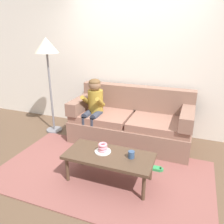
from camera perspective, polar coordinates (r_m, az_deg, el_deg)
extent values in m
plane|color=brown|center=(3.42, -0.72, -13.04)|extent=(10.00, 10.00, 0.00)
cube|color=silver|center=(4.22, 6.38, 13.67)|extent=(8.00, 0.10, 2.80)
cube|color=brown|center=(3.22, -2.41, -15.23)|extent=(2.91, 1.65, 0.01)
cube|color=#846051|center=(3.96, 4.67, -4.97)|extent=(2.03, 0.90, 0.38)
cube|color=#916555|center=(3.98, -2.45, -0.91)|extent=(0.97, 0.74, 0.12)
cube|color=#916555|center=(3.72, 12.08, -2.90)|extent=(0.97, 0.74, 0.12)
cube|color=#846051|center=(4.09, 6.27, 3.66)|extent=(2.03, 0.20, 0.43)
cube|color=#846051|center=(4.13, -7.42, 2.26)|extent=(0.20, 0.90, 0.22)
cube|color=#846051|center=(3.68, 18.66, -0.98)|extent=(0.20, 0.90, 0.22)
cube|color=#4C3828|center=(2.90, -0.74, -11.12)|extent=(1.13, 0.52, 0.04)
cylinder|color=#4C3828|center=(3.05, -11.28, -14.13)|extent=(0.04, 0.04, 0.35)
cylinder|color=#4C3828|center=(2.73, 8.04, -18.53)|extent=(0.04, 0.04, 0.35)
cylinder|color=#4C3828|center=(3.34, -7.63, -10.60)|extent=(0.04, 0.04, 0.35)
cylinder|color=#4C3828|center=(3.05, 9.81, -14.00)|extent=(0.04, 0.04, 0.35)
cylinder|color=olive|center=(3.91, -4.19, 2.71)|extent=(0.26, 0.26, 0.40)
sphere|color=#846047|center=(3.81, -4.43, 6.88)|extent=(0.21, 0.21, 0.21)
ellipsoid|color=brown|center=(3.80, -4.45, 7.57)|extent=(0.20, 0.20, 0.12)
cylinder|color=#333847|center=(3.88, -6.12, -0.47)|extent=(0.11, 0.30, 0.11)
cylinder|color=#333847|center=(3.85, -7.00, -4.42)|extent=(0.09, 0.09, 0.44)
cube|color=black|center=(3.92, -7.18, -8.03)|extent=(0.10, 0.20, 0.06)
cylinder|color=olive|center=(3.87, -6.69, 2.97)|extent=(0.07, 0.29, 0.23)
cylinder|color=#333847|center=(3.81, -3.97, -0.78)|extent=(0.11, 0.30, 0.11)
cylinder|color=#333847|center=(3.78, -4.83, -4.80)|extent=(0.09, 0.09, 0.44)
cube|color=black|center=(3.85, -5.05, -8.46)|extent=(0.10, 0.20, 0.06)
cylinder|color=olive|center=(3.75, -2.99, 2.55)|extent=(0.07, 0.29, 0.23)
cylinder|color=white|center=(2.94, -2.35, -9.98)|extent=(0.21, 0.21, 0.01)
torus|color=pink|center=(2.93, -2.36, -9.56)|extent=(0.17, 0.17, 0.04)
torus|color=pink|center=(2.91, -2.37, -8.94)|extent=(0.15, 0.15, 0.04)
torus|color=pink|center=(2.89, -2.38, -8.32)|extent=(0.16, 0.16, 0.04)
cylinder|color=#334C72|center=(2.81, 4.92, -10.72)|extent=(0.08, 0.08, 0.09)
cube|color=#339E56|center=(3.33, 10.95, -13.94)|extent=(0.16, 0.09, 0.05)
cylinder|color=#339E56|center=(3.34, 9.48, -13.71)|extent=(0.06, 0.06, 0.05)
cylinder|color=#339E56|center=(3.32, 12.43, -14.17)|extent=(0.06, 0.06, 0.05)
cylinder|color=slate|center=(4.58, -14.41, -4.39)|extent=(0.30, 0.30, 0.03)
cylinder|color=slate|center=(4.32, -15.30, 4.93)|extent=(0.04, 0.04, 1.51)
cone|color=beige|center=(4.19, -16.39, 15.99)|extent=(0.42, 0.42, 0.26)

